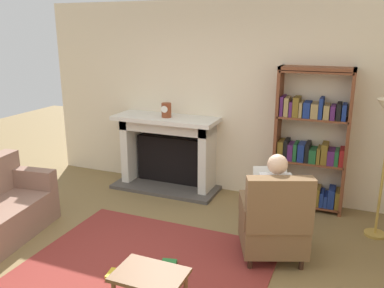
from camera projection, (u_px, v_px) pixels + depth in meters
The scene contains 10 objects.
ground at pixel (134, 280), 3.84m from camera, with size 14.00×14.00×0.00m, color olive.
back_wall at pixel (222, 99), 5.73m from camera, with size 5.60×0.10×2.70m, color beige.
area_rug at pixel (149, 264), 4.11m from camera, with size 2.40×1.80×0.01m, color maroon.
fireplace at pixel (168, 150), 6.00m from camera, with size 1.57×0.64×1.10m.
mantel_clock at pixel (166, 110), 5.72m from camera, with size 0.14×0.14×0.21m.
bookshelf at pixel (311, 145), 5.20m from camera, with size 0.91×0.32×1.86m.
armchair_reading at pixel (274, 222), 4.08m from camera, with size 0.83×0.82×0.97m.
seated_reader at pixel (273, 200), 4.14m from camera, with size 0.50×0.59×1.14m.
side_table at pixel (150, 282), 3.16m from camera, with size 0.56×0.39×0.47m.
scattered_books at pixel (153, 274), 3.89m from camera, with size 0.67×0.54×0.04m.
Camera 1 is at (1.78, -2.87, 2.31)m, focal length 37.67 mm.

